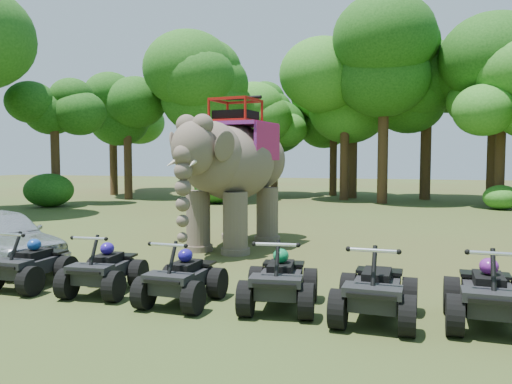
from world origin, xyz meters
The scene contains 24 objects.
ground centered at (0.00, 0.00, 0.00)m, with size 110.00×110.00×0.00m, color #47381E.
elephant centered at (-1.46, 3.83, 2.35)m, with size 2.46×5.59×4.69m, color brown, non-canonical shape.
atv_0 centered at (-4.09, -2.10, 0.63)m, with size 1.24×1.69×1.26m, color black, non-canonical shape.
atv_1 centered at (-2.30, -2.05, 0.63)m, with size 1.23×1.69×1.25m, color black, non-canonical shape.
atv_2 centered at (-0.46, -2.29, 0.63)m, with size 1.24×1.69×1.26m, color black, non-canonical shape.
atv_3 centered at (1.40, -2.07, 0.66)m, with size 1.31×1.79×1.33m, color black, non-canonical shape.
atv_4 centered at (3.13, -2.31, 0.68)m, with size 1.34×1.83×1.36m, color black, non-canonical shape.
atv_5 centered at (4.92, -2.13, 0.69)m, with size 1.35×1.85×1.37m, color black, non-canonical shape.
tree_0 centered at (0.00, 21.85, 4.56)m, with size 6.38×6.38×9.12m, color #195114, non-canonical shape.
tree_1 centered at (5.13, 23.63, 4.82)m, with size 6.75×6.75×9.64m, color #195114, non-canonical shape.
tree_2 centered at (8.82, 19.55, 3.91)m, with size 5.47×5.47×7.81m, color #195114, non-canonical shape.
tree_23 centered at (-15.73, 13.71, 3.39)m, with size 4.75×4.75×6.78m, color #195114, non-canonical shape.
tree_24 centered at (-13.77, 18.41, 3.78)m, with size 5.30×5.30×7.56m, color #195114, non-canonical shape.
tree_25 centered at (-8.28, 18.49, 4.69)m, with size 6.56×6.56×9.38m, color #195114, non-canonical shape.
tree_26 centered at (-5.01, 23.15, 3.62)m, with size 5.06×5.06×7.23m, color #195114, non-canonical shape.
tree_28 centered at (5.02, 23.89, 4.10)m, with size 5.75×5.75×8.21m, color #195114, non-canonical shape.
tree_29 centered at (8.72, 21.38, 5.18)m, with size 7.26×7.26×10.37m, color #195114, non-canonical shape.
tree_30 centered at (-6.46, 24.91, 3.83)m, with size 5.36×5.36×7.65m, color #195114, non-canonical shape.
tree_31 centered at (-18.39, 26.15, 4.13)m, with size 5.79×5.79×8.27m, color #195114, non-canonical shape.
tree_32 centered at (-1.19, 25.53, 3.89)m, with size 5.44×5.44×7.78m, color #195114, non-canonical shape.
tree_35 centered at (-16.83, 21.57, 4.38)m, with size 6.13×6.13×8.75m, color #195114, non-canonical shape.
tree_36 centered at (2.47, 20.02, 5.25)m, with size 7.36×7.36×10.51m, color #195114, non-canonical shape.
tree_37 centered at (-9.25, 20.07, 4.53)m, with size 6.34×6.34×9.06m, color #195114, non-canonical shape.
tree_38 centered at (0.41, 23.48, 4.34)m, with size 6.08×6.08×8.68m, color #195114, non-canonical shape.
Camera 1 is at (3.49, -10.86, 2.78)m, focal length 35.00 mm.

